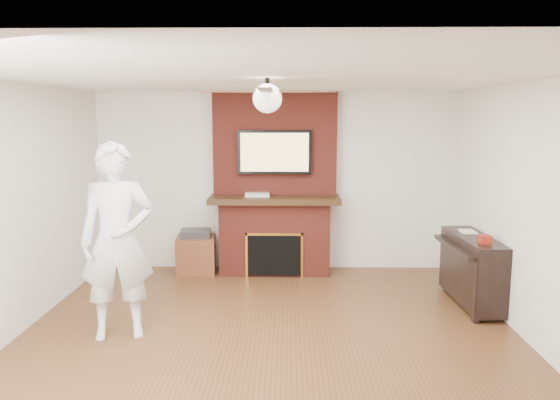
{
  "coord_description": "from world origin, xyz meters",
  "views": [
    {
      "loc": [
        0.19,
        -4.91,
        2.17
      ],
      "look_at": [
        0.1,
        0.9,
        1.27
      ],
      "focal_mm": 35.0,
      "sensor_mm": 36.0,
      "label": 1
    }
  ],
  "objects_px": {
    "fireplace": "(275,201)",
    "person": "(117,241)",
    "piano": "(472,268)",
    "side_table": "(196,253)"
  },
  "relations": [
    {
      "from": "side_table",
      "to": "person",
      "type": "bearing_deg",
      "value": -105.12
    },
    {
      "from": "person",
      "to": "fireplace",
      "type": "bearing_deg",
      "value": 42.65
    },
    {
      "from": "piano",
      "to": "fireplace",
      "type": "bearing_deg",
      "value": 147.0
    },
    {
      "from": "fireplace",
      "to": "side_table",
      "type": "xyz_separation_m",
      "value": [
        -1.1,
        -0.07,
        -0.72
      ]
    },
    {
      "from": "fireplace",
      "to": "side_table",
      "type": "height_order",
      "value": "fireplace"
    },
    {
      "from": "fireplace",
      "to": "side_table",
      "type": "relative_size",
      "value": 4.13
    },
    {
      "from": "fireplace",
      "to": "person",
      "type": "bearing_deg",
      "value": -122.59
    },
    {
      "from": "person",
      "to": "piano",
      "type": "xyz_separation_m",
      "value": [
        3.78,
        0.95,
        -0.53
      ]
    },
    {
      "from": "person",
      "to": "side_table",
      "type": "relative_size",
      "value": 3.18
    },
    {
      "from": "side_table",
      "to": "piano",
      "type": "xyz_separation_m",
      "value": [
        3.4,
        -1.29,
        0.15
      ]
    }
  ]
}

